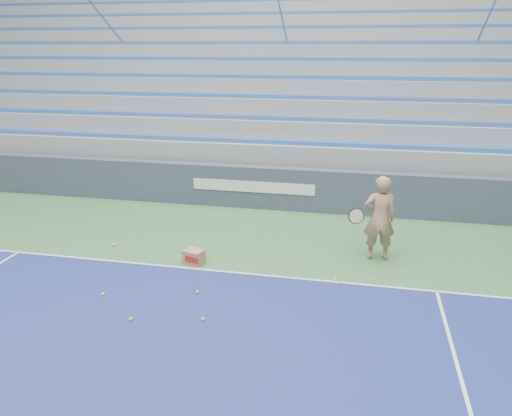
% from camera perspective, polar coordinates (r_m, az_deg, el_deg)
% --- Properties ---
extents(sponsor_barrier, '(30.00, 0.32, 1.10)m').
position_cam_1_polar(sponsor_barrier, '(13.02, -0.19, 2.41)').
color(sponsor_barrier, '#394157').
rests_on(sponsor_barrier, ground).
extents(bleachers, '(31.00, 9.15, 7.30)m').
position_cam_1_polar(bleachers, '(18.25, 3.70, 12.68)').
color(bleachers, gray).
rests_on(bleachers, ground).
extents(tennis_player, '(0.95, 0.87, 1.71)m').
position_cam_1_polar(tennis_player, '(10.04, 13.91, -1.15)').
color(tennis_player, tan).
rests_on(tennis_player, ground).
extents(ball_box, '(0.44, 0.39, 0.28)m').
position_cam_1_polar(ball_box, '(9.86, -7.12, -5.56)').
color(ball_box, '#A0724D').
rests_on(ball_box, ground).
extents(tennis_ball_0, '(0.07, 0.07, 0.07)m').
position_cam_1_polar(tennis_ball_0, '(9.25, 9.08, -8.07)').
color(tennis_ball_0, '#BBE22E').
rests_on(tennis_ball_0, ground).
extents(tennis_ball_1, '(0.07, 0.07, 0.07)m').
position_cam_1_polar(tennis_ball_1, '(8.76, -6.71, -9.52)').
color(tennis_ball_1, '#BBE22E').
rests_on(tennis_ball_1, ground).
extents(tennis_ball_2, '(0.07, 0.07, 0.07)m').
position_cam_1_polar(tennis_ball_2, '(9.02, -17.11, -9.40)').
color(tennis_ball_2, '#BBE22E').
rests_on(tennis_ball_2, ground).
extents(tennis_ball_3, '(0.07, 0.07, 0.07)m').
position_cam_1_polar(tennis_ball_3, '(7.96, -6.07, -12.54)').
color(tennis_ball_3, '#BBE22E').
rests_on(tennis_ball_3, ground).
extents(tennis_ball_4, '(0.07, 0.07, 0.07)m').
position_cam_1_polar(tennis_ball_4, '(11.07, -15.93, -4.05)').
color(tennis_ball_4, '#BBE22E').
rests_on(tennis_ball_4, ground).
extents(tennis_ball_5, '(0.07, 0.07, 0.07)m').
position_cam_1_polar(tennis_ball_5, '(9.12, 9.53, -8.49)').
color(tennis_ball_5, '#BBE22E').
rests_on(tennis_ball_5, ground).
extents(tennis_ball_6, '(0.07, 0.07, 0.07)m').
position_cam_1_polar(tennis_ball_6, '(9.99, -6.39, -5.87)').
color(tennis_ball_6, '#BBE22E').
rests_on(tennis_ball_6, ground).
extents(tennis_ball_7, '(0.07, 0.07, 0.07)m').
position_cam_1_polar(tennis_ball_7, '(8.15, -14.12, -12.23)').
color(tennis_ball_7, '#BBE22E').
rests_on(tennis_ball_7, ground).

